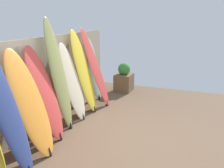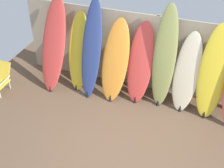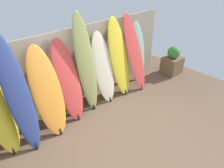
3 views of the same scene
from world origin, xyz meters
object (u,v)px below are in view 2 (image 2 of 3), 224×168
at_px(surfboard_navy_2, 91,50).
at_px(surfboard_olive_5, 165,58).
at_px(surfboard_yellow_7, 213,73).
at_px(surfboard_red_0, 54,45).
at_px(surfboard_orange_3, 115,61).
at_px(surfboard_yellow_1, 79,52).
at_px(surfboard_red_4, 140,64).
at_px(surfboard_cream_6, 187,73).

relative_size(surfboard_navy_2, surfboard_olive_5, 0.96).
bearing_deg(surfboard_yellow_7, surfboard_red_0, -177.51).
xyz_separation_m(surfboard_orange_3, surfboard_olive_5, (1.02, 0.11, 0.23)).
relative_size(surfboard_yellow_1, surfboard_orange_3, 1.00).
xyz_separation_m(surfboard_orange_3, surfboard_red_4, (0.53, 0.10, -0.01)).
distance_m(surfboard_yellow_1, surfboard_olive_5, 1.93).
distance_m(surfboard_red_0, surfboard_olive_5, 2.45).
distance_m(surfboard_navy_2, surfboard_cream_6, 2.05).
distance_m(surfboard_red_0, surfboard_cream_6, 2.94).
distance_m(surfboard_red_0, surfboard_yellow_1, 0.58).
bearing_deg(surfboard_olive_5, surfboard_yellow_1, -179.56).
height_order(surfboard_red_0, surfboard_yellow_7, surfboard_red_0).
distance_m(surfboard_navy_2, surfboard_orange_3, 0.56).
xyz_separation_m(surfboard_navy_2, surfboard_cream_6, (2.04, 0.12, -0.22)).
bearing_deg(surfboard_navy_2, surfboard_orange_3, 1.89).
height_order(surfboard_yellow_1, surfboard_red_4, surfboard_yellow_1).
xyz_separation_m(surfboard_yellow_1, surfboard_navy_2, (0.36, -0.12, 0.19)).
xyz_separation_m(surfboard_red_0, surfboard_red_4, (1.95, 0.16, -0.17)).
bearing_deg(surfboard_red_4, surfboard_orange_3, -169.48).
bearing_deg(surfboard_olive_5, surfboard_navy_2, -175.21).
distance_m(surfboard_red_0, surfboard_yellow_7, 3.43).
height_order(surfboard_navy_2, surfboard_cream_6, surfboard_navy_2).
bearing_deg(surfboard_yellow_7, surfboard_orange_3, -177.65).
relative_size(surfboard_red_0, surfboard_cream_6, 1.23).
xyz_separation_m(surfboard_red_0, surfboard_yellow_1, (0.53, 0.16, -0.17)).
bearing_deg(surfboard_yellow_7, surfboard_olive_5, 178.25).
relative_size(surfboard_orange_3, surfboard_red_4, 1.01).
height_order(surfboard_navy_2, surfboard_orange_3, surfboard_navy_2).
bearing_deg(surfboard_yellow_7, surfboard_yellow_1, 179.70).
distance_m(surfboard_navy_2, surfboard_red_4, 1.08).
distance_m(surfboard_yellow_1, surfboard_cream_6, 2.40).
height_order(surfboard_red_0, surfboard_orange_3, surfboard_red_0).
height_order(surfboard_yellow_1, surfboard_navy_2, surfboard_navy_2).
distance_m(surfboard_red_0, surfboard_orange_3, 1.43).
height_order(surfboard_orange_3, surfboard_cream_6, surfboard_orange_3).
xyz_separation_m(surfboard_yellow_1, surfboard_cream_6, (2.40, 0.00, -0.03)).
relative_size(surfboard_red_4, surfboard_cream_6, 1.03).
distance_m(surfboard_cream_6, surfboard_yellow_7, 0.52).
bearing_deg(surfboard_orange_3, surfboard_red_0, -177.31).
relative_size(surfboard_orange_3, surfboard_yellow_7, 0.90).
relative_size(surfboard_red_0, surfboard_navy_2, 0.97).
bearing_deg(surfboard_navy_2, surfboard_olive_5, 4.79).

